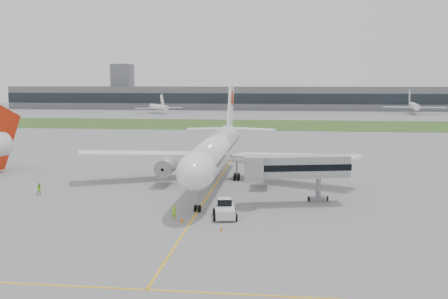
# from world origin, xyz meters

# --- Properties ---
(ground) EXTENTS (600.00, 600.00, 0.00)m
(ground) POSITION_xyz_m (0.00, 0.00, 0.00)
(ground) COLOR gray
(ground) RESTS_ON ground
(apron_markings) EXTENTS (70.00, 70.00, 0.04)m
(apron_markings) POSITION_xyz_m (0.00, -5.00, 0.00)
(apron_markings) COLOR yellow
(apron_markings) RESTS_ON ground
(grass_strip) EXTENTS (600.00, 50.00, 0.02)m
(grass_strip) POSITION_xyz_m (0.00, 120.00, 0.01)
(grass_strip) COLOR #334D1D
(grass_strip) RESTS_ON ground
(terminal_building) EXTENTS (320.00, 22.30, 14.00)m
(terminal_building) POSITION_xyz_m (0.00, 229.87, 7.00)
(terminal_building) COLOR gray
(terminal_building) RESTS_ON ground
(control_tower) EXTENTS (12.00, 12.00, 56.00)m
(control_tower) POSITION_xyz_m (-90.00, 232.00, 0.00)
(control_tower) COLOR gray
(control_tower) RESTS_ON ground
(airliner) EXTENTS (48.13, 53.95, 17.88)m
(airliner) POSITION_xyz_m (0.00, 4.87, 5.66)
(airliner) COLOR white
(airliner) RESTS_ON ground
(pushback_tug) EXTENTS (3.51, 4.69, 2.23)m
(pushback_tug) POSITION_xyz_m (3.86, -17.24, 1.03)
(pushback_tug) COLOR silver
(pushback_tug) RESTS_ON ground
(jet_bridge) EXTENTS (14.68, 6.99, 6.88)m
(jet_bridge) POSITION_xyz_m (12.47, -8.65, 5.09)
(jet_bridge) COLOR #B5B4B7
(jet_bridge) RESTS_ON ground
(safety_cone_left) EXTENTS (0.42, 0.42, 0.58)m
(safety_cone_left) POSITION_xyz_m (-1.10, -20.07, 0.29)
(safety_cone_left) COLOR orange
(safety_cone_left) RESTS_ON ground
(safety_cone_right) EXTENTS (0.36, 0.36, 0.49)m
(safety_cone_right) POSITION_xyz_m (4.09, -22.90, 0.25)
(safety_cone_right) COLOR orange
(safety_cone_right) RESTS_ON ground
(ground_crew_near) EXTENTS (0.79, 0.63, 1.88)m
(ground_crew_near) POSITION_xyz_m (-2.31, -18.90, 0.94)
(ground_crew_near) COLOR #90DC24
(ground_crew_near) RESTS_ON ground
(ground_crew_far) EXTENTS (1.11, 1.11, 1.81)m
(ground_crew_far) POSITION_xyz_m (-25.37, -7.93, 0.91)
(ground_crew_far) COLOR #97E626
(ground_crew_far) RESTS_ON ground
(distant_aircraft_left) EXTENTS (34.59, 33.73, 10.01)m
(distant_aircraft_left) POSITION_xyz_m (-54.96, 184.79, 0.00)
(distant_aircraft_left) COLOR white
(distant_aircraft_left) RESTS_ON ground
(distant_aircraft_right) EXTENTS (35.56, 32.48, 12.06)m
(distant_aircraft_right) POSITION_xyz_m (80.51, 196.09, 0.00)
(distant_aircraft_right) COLOR white
(distant_aircraft_right) RESTS_ON ground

